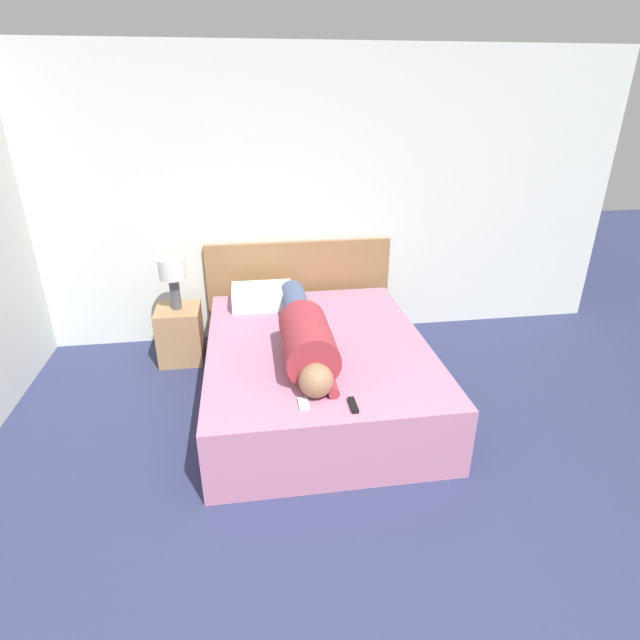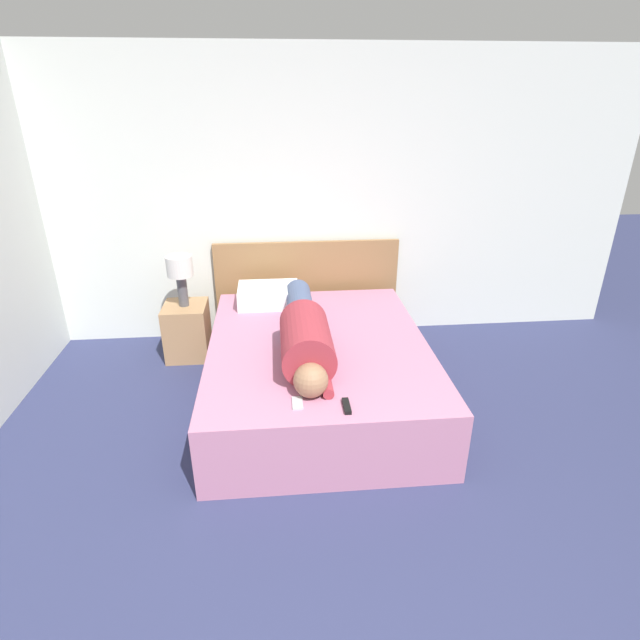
{
  "view_description": "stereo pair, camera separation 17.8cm",
  "coord_description": "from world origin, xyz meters",
  "px_view_note": "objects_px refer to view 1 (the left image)",
  "views": [
    {
      "loc": [
        -0.55,
        -1.26,
        2.21
      ],
      "look_at": [
        -0.07,
        1.9,
        0.75
      ],
      "focal_mm": 28.0,
      "sensor_mm": 36.0,
      "label": 1
    },
    {
      "loc": [
        -0.37,
        -1.28,
        2.21
      ],
      "look_at": [
        -0.07,
        1.9,
        0.75
      ],
      "focal_mm": 28.0,
      "sensor_mm": 36.0,
      "label": 2
    }
  ],
  "objects_px": {
    "nightstand": "(180,334)",
    "cell_phone": "(304,404)",
    "table_lamp": "(173,273)",
    "tv_remote": "(353,405)",
    "person_lying": "(305,334)",
    "pillow_near_headboard": "(263,296)",
    "bed": "(317,370)"
  },
  "relations": [
    {
      "from": "nightstand",
      "to": "cell_phone",
      "type": "bearing_deg",
      "value": -60.62
    },
    {
      "from": "nightstand",
      "to": "table_lamp",
      "type": "relative_size",
      "value": 1.09
    },
    {
      "from": "tv_remote",
      "to": "person_lying",
      "type": "bearing_deg",
      "value": 105.56
    },
    {
      "from": "tv_remote",
      "to": "cell_phone",
      "type": "xyz_separation_m",
      "value": [
        -0.29,
        0.07,
        -0.01
      ]
    },
    {
      "from": "table_lamp",
      "to": "tv_remote",
      "type": "height_order",
      "value": "table_lamp"
    },
    {
      "from": "nightstand",
      "to": "cell_phone",
      "type": "height_order",
      "value": "cell_phone"
    },
    {
      "from": "tv_remote",
      "to": "pillow_near_headboard",
      "type": "bearing_deg",
      "value": 105.49
    },
    {
      "from": "pillow_near_headboard",
      "to": "cell_phone",
      "type": "relative_size",
      "value": 4.07
    },
    {
      "from": "bed",
      "to": "pillow_near_headboard",
      "type": "distance_m",
      "value": 0.93
    },
    {
      "from": "table_lamp",
      "to": "cell_phone",
      "type": "xyz_separation_m",
      "value": [
        0.92,
        -1.63,
        -0.31
      ]
    },
    {
      "from": "person_lying",
      "to": "table_lamp",
      "type": "bearing_deg",
      "value": 135.92
    },
    {
      "from": "tv_remote",
      "to": "bed",
      "type": "bearing_deg",
      "value": 95.97
    },
    {
      "from": "bed",
      "to": "pillow_near_headboard",
      "type": "xyz_separation_m",
      "value": [
        -0.37,
        0.79,
        0.33
      ]
    },
    {
      "from": "person_lying",
      "to": "tv_remote",
      "type": "bearing_deg",
      "value": -74.44
    },
    {
      "from": "table_lamp",
      "to": "tv_remote",
      "type": "xyz_separation_m",
      "value": [
        1.21,
        -1.7,
        -0.31
      ]
    },
    {
      "from": "nightstand",
      "to": "bed",
      "type": "bearing_deg",
      "value": -36.21
    },
    {
      "from": "person_lying",
      "to": "pillow_near_headboard",
      "type": "relative_size",
      "value": 3.07
    },
    {
      "from": "tv_remote",
      "to": "table_lamp",
      "type": "bearing_deg",
      "value": 125.45
    },
    {
      "from": "person_lying",
      "to": "bed",
      "type": "bearing_deg",
      "value": 55.45
    },
    {
      "from": "bed",
      "to": "nightstand",
      "type": "xyz_separation_m",
      "value": [
        -1.12,
        0.82,
        -0.0
      ]
    },
    {
      "from": "table_lamp",
      "to": "person_lying",
      "type": "xyz_separation_m",
      "value": [
        1.01,
        -0.98,
        -0.17
      ]
    },
    {
      "from": "table_lamp",
      "to": "cell_phone",
      "type": "relative_size",
      "value": 3.49
    },
    {
      "from": "bed",
      "to": "tv_remote",
      "type": "height_order",
      "value": "tv_remote"
    },
    {
      "from": "bed",
      "to": "tv_remote",
      "type": "xyz_separation_m",
      "value": [
        0.09,
        -0.88,
        0.26
      ]
    },
    {
      "from": "pillow_near_headboard",
      "to": "cell_phone",
      "type": "xyz_separation_m",
      "value": [
        0.17,
        -1.6,
        -0.07
      ]
    },
    {
      "from": "nightstand",
      "to": "person_lying",
      "type": "distance_m",
      "value": 1.46
    },
    {
      "from": "table_lamp",
      "to": "cell_phone",
      "type": "distance_m",
      "value": 1.9
    },
    {
      "from": "bed",
      "to": "cell_phone",
      "type": "distance_m",
      "value": 0.88
    },
    {
      "from": "cell_phone",
      "to": "tv_remote",
      "type": "bearing_deg",
      "value": -12.98
    },
    {
      "from": "table_lamp",
      "to": "pillow_near_headboard",
      "type": "height_order",
      "value": "table_lamp"
    },
    {
      "from": "bed",
      "to": "person_lying",
      "type": "xyz_separation_m",
      "value": [
        -0.11,
        -0.16,
        0.4
      ]
    },
    {
      "from": "nightstand",
      "to": "tv_remote",
      "type": "xyz_separation_m",
      "value": [
        1.21,
        -1.7,
        0.26
      ]
    }
  ]
}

